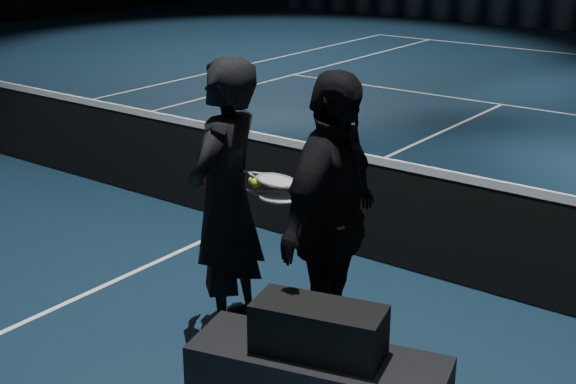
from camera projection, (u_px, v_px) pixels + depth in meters
name	position (u px, v px, depth m)	size (l,w,h in m)	color
floor	(243.00, 223.00, 7.87)	(36.00, 36.00, 0.00)	#0D1E30
court_lines	(243.00, 223.00, 7.87)	(10.98, 23.78, 0.01)	white
net_mesh	(242.00, 179.00, 7.72)	(12.80, 0.02, 0.86)	black
net_tape	(241.00, 133.00, 7.57)	(12.80, 0.03, 0.07)	white
racket_bag	(319.00, 329.00, 4.62)	(0.76, 0.32, 0.30)	black
bag_signature	(302.00, 341.00, 4.50)	(0.36, 0.00, 0.10)	white
player_a	(225.00, 200.00, 5.56)	(0.73, 0.48, 1.99)	black
player_b	(331.00, 224.00, 5.13)	(1.17, 0.49, 1.99)	black
racket_lower	(279.00, 197.00, 5.30)	(0.68, 0.22, 0.03)	black
racket_upper	(276.00, 181.00, 5.33)	(0.68, 0.22, 0.03)	black
tennis_balls	(256.00, 179.00, 5.37)	(0.12, 0.10, 0.12)	gold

